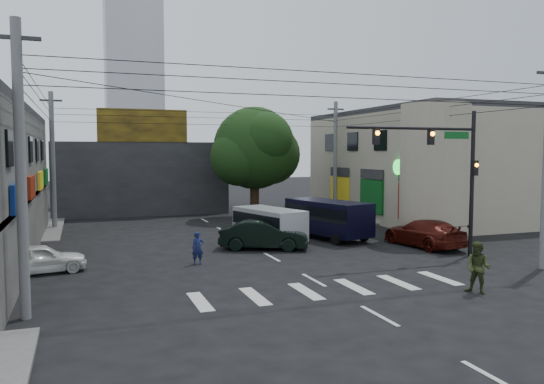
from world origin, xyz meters
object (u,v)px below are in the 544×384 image
dark_sedan (264,235)px  silver_minivan (269,226)px  utility_pole_near_left (21,171)px  pedestrian_olive (478,268)px  utility_pole_far_left (53,161)px  maroon_sedan (424,233)px  white_compact (40,259)px  utility_pole_far_right (335,159)px  navy_van (328,220)px  traffic_gantry (445,159)px  traffic_officer (198,248)px  street_tree (254,148)px

dark_sedan → silver_minivan: bearing=-5.7°
utility_pole_near_left → pedestrian_olive: size_ratio=4.79×
utility_pole_far_left → dark_sedan: 16.50m
utility_pole_near_left → dark_sedan: size_ratio=1.86×
maroon_sedan → silver_minivan: 8.54m
white_compact → utility_pole_far_right: bearing=-65.8°
maroon_sedan → navy_van: navy_van is taller
traffic_gantry → utility_pole_far_right: 17.21m
utility_pole_far_right → silver_minivan: utility_pole_far_right is taller
traffic_officer → pedestrian_olive: pedestrian_olive is taller
street_tree → navy_van: (1.06, -10.88, -4.33)m
maroon_sedan → utility_pole_far_left: bearing=-41.8°
street_tree → traffic_gantry: (3.82, -18.00, -0.64)m
street_tree → utility_pole_far_left: 14.56m
street_tree → silver_minivan: street_tree is taller
utility_pole_near_left → traffic_officer: utility_pole_near_left is taller
traffic_gantry → white_compact: bearing=170.5°
navy_van → traffic_officer: size_ratio=4.01×
street_tree → utility_pole_far_right: (6.50, -1.00, -0.87)m
dark_sedan → white_compact: size_ratio=1.25×
white_compact → silver_minivan: size_ratio=0.79×
traffic_gantry → utility_pole_far_right: size_ratio=0.78×
traffic_officer → utility_pole_far_right: bearing=43.4°
utility_pole_far_left → pedestrian_olive: 27.79m
silver_minivan → navy_van: navy_van is taller
utility_pole_far_left → white_compact: utility_pole_far_left is taller
maroon_sedan → traffic_officer: size_ratio=3.54×
street_tree → white_compact: (-14.50, -14.94, -4.83)m
street_tree → navy_van: size_ratio=1.43×
white_compact → navy_van: bearing=-84.8°
traffic_gantry → pedestrian_olive: (-3.02, -5.90, -3.87)m
dark_sedan → maroon_sedan: bearing=-81.0°
white_compact → traffic_gantry: bearing=-108.9°
utility_pole_far_right → white_compact: (-21.00, -13.94, -3.96)m
utility_pole_near_left → utility_pole_far_right: (21.00, 20.50, 0.00)m
street_tree → utility_pole_far_left: size_ratio=0.95×
traffic_gantry → dark_sedan: bearing=145.4°
utility_pole_far_right → traffic_officer: (-14.28, -14.39, -3.84)m
utility_pole_far_left → white_compact: 14.49m
utility_pole_far_right → navy_van: 11.79m
traffic_officer → maroon_sedan: bearing=-0.3°
traffic_gantry → utility_pole_near_left: utility_pole_near_left is taller
utility_pole_near_left → dark_sedan: utility_pole_near_left is taller
traffic_gantry → utility_pole_far_left: (-18.32, 17.00, -0.23)m
utility_pole_near_left → maroon_sedan: bearing=18.4°
traffic_gantry → street_tree: bearing=102.0°
dark_sedan → navy_van: 5.13m
utility_pole_far_right → street_tree: bearing=171.3°
utility_pole_near_left → pedestrian_olive: (15.30, -2.41, -3.64)m
navy_van → dark_sedan: bearing=97.6°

